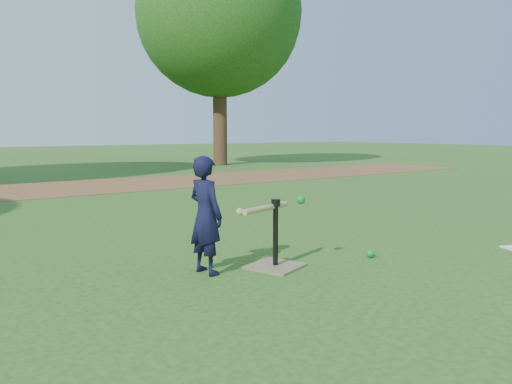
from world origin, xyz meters
TOP-DOWN VIEW (x-y plane):
  - ground at (0.00, 0.00)m, footprint 80.00×80.00m
  - dirt_strip at (0.00, 7.50)m, footprint 24.00×3.00m
  - child at (-0.86, 0.17)m, footprint 0.30×0.40m
  - wiffle_ball_ground at (0.70, -0.28)m, footprint 0.08×0.08m
  - batting_tee at (-0.26, -0.03)m, footprint 0.55×0.55m
  - swing_action at (-0.34, -0.06)m, footprint 0.73×0.23m
  - tree_right at (6.50, 12.00)m, footprint 5.80×5.80m

SIDE VIEW (x-z plane):
  - ground at x=0.00m, z-range 0.00..0.00m
  - dirt_strip at x=0.00m, z-range 0.00..0.01m
  - wiffle_ball_ground at x=0.70m, z-range 0.00..0.08m
  - batting_tee at x=-0.26m, z-range -0.20..0.42m
  - child at x=-0.86m, z-range 0.00..1.01m
  - swing_action at x=-0.34m, z-range 0.50..0.62m
  - tree_right at x=6.50m, z-range 1.19..9.39m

